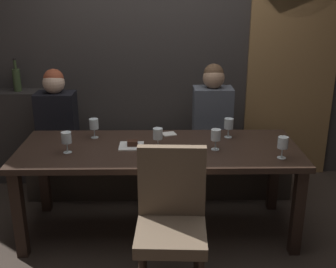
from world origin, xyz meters
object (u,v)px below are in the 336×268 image
object	(u,v)px
wine_bottle_pale_label	(17,79)
wine_glass_near_left	(229,124)
wine_glass_end_right	(66,138)
wine_glass_far_left	(283,143)
banquette_bench	(160,170)
wine_glass_far_right	(158,135)
diner_bearded	(212,110)
wine_glass_near_right	(216,136)
chair_near_side	(171,214)
dining_table	(159,158)
wine_glass_center_front	(94,124)
dessert_plate	(132,145)
diner_redhead	(56,113)

from	to	relation	value
wine_bottle_pale_label	wine_glass_near_left	xyz separation A→B (m)	(1.99, -0.82, -0.21)
wine_glass_end_right	wine_bottle_pale_label	bearing A→B (deg)	122.07
wine_glass_far_left	wine_glass_end_right	xyz separation A→B (m)	(-1.60, 0.13, 0.00)
banquette_bench	wine_glass_far_right	world-z (taller)	wine_glass_far_right
diner_bearded	wine_glass_near_right	bearing A→B (deg)	-94.71
chair_near_side	wine_glass_near_left	bearing A→B (deg)	62.19
dining_table	wine_glass_far_right	xyz separation A→B (m)	(-0.01, -0.02, 0.20)
wine_glass_far_right	wine_glass_center_front	bearing A→B (deg)	154.34
banquette_bench	chair_near_side	distance (m)	1.46
wine_glass_far_right	wine_glass_center_front	world-z (taller)	same
wine_glass_far_right	wine_glass_end_right	distance (m)	0.69
wine_glass_center_front	wine_glass_near_right	bearing A→B (deg)	-16.44
wine_bottle_pale_label	wine_glass_far_left	distance (m)	2.65
dining_table	wine_glass_far_right	bearing A→B (deg)	-105.99
chair_near_side	wine_glass_near_right	size ratio (longest dim) A/B	5.98
wine_glass_far_right	wine_glass_end_right	size ratio (longest dim) A/B	1.00
diner_bearded	dessert_plate	distance (m)	0.98
wine_glass_end_right	wine_glass_center_front	bearing A→B (deg)	64.90
dining_table	banquette_bench	world-z (taller)	dining_table
wine_glass_near_left	wine_glass_far_left	bearing A→B (deg)	-54.62
wine_glass_near_left	wine_glass_center_front	bearing A→B (deg)	179.59
chair_near_side	diner_bearded	distance (m)	1.50
dessert_plate	diner_redhead	bearing A→B (deg)	137.44
wine_bottle_pale_label	wine_glass_near_left	distance (m)	2.16
wine_glass_near_right	wine_glass_far_left	bearing A→B (deg)	-20.87
diner_bearded	wine_glass_near_right	xyz separation A→B (m)	(-0.06, -0.75, 0.01)
chair_near_side	diner_redhead	size ratio (longest dim) A/B	1.25
chair_near_side	dessert_plate	bearing A→B (deg)	111.86
chair_near_side	wine_glass_near_right	xyz separation A→B (m)	(0.36, 0.66, 0.29)
wine_glass_near_right	diner_redhead	bearing A→B (deg)	151.51
chair_near_side	diner_bearded	size ratio (longest dim) A/B	1.19
wine_glass_near_right	wine_glass_center_front	distance (m)	1.02
wine_bottle_pale_label	wine_glass_end_right	xyz separation A→B (m)	(0.72, -1.14, -0.21)
dining_table	wine_bottle_pale_label	bearing A→B (deg)	143.60
diner_bearded	wine_glass_center_front	size ratio (longest dim) A/B	5.04
diner_bearded	wine_glass_far_left	xyz separation A→B (m)	(0.41, -0.92, 0.02)
diner_redhead	wine_bottle_pale_label	xyz separation A→B (m)	(-0.45, 0.34, 0.25)
wine_glass_center_front	diner_bearded	bearing A→B (deg)	23.86
diner_redhead	wine_glass_center_front	size ratio (longest dim) A/B	4.76
banquette_bench	wine_glass_end_right	distance (m)	1.23
dining_table	chair_near_side	distance (m)	0.73
wine_glass_center_front	wine_bottle_pale_label	bearing A→B (deg)	137.19
chair_near_side	wine_glass_far_right	distance (m)	0.76
wine_glass_near_right	dessert_plate	size ratio (longest dim) A/B	0.86
diner_bearded	wine_glass_near_right	world-z (taller)	diner_bearded
diner_redhead	dining_table	bearing A→B (deg)	-36.17
wine_glass_far_right	wine_glass_far_left	xyz separation A→B (m)	(0.91, -0.21, 0.00)
banquette_bench	wine_glass_near_left	distance (m)	0.98
wine_glass_far_right	wine_glass_center_front	xyz separation A→B (m)	(-0.53, 0.25, 0.00)
wine_bottle_pale_label	diner_redhead	bearing A→B (deg)	-36.87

